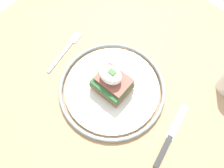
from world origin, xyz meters
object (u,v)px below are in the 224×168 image
Objects in this scene: plate at (112,88)px; fork at (66,50)px; sandwich at (112,81)px; knife at (169,140)px.

plate is 0.18m from fork.
plate is 1.83× the size of fork.
plate reaches higher than fork.
fork is (-0.18, 0.01, -0.05)m from sandwich.
sandwich is 0.20m from knife.
plate is at bearing 175.93° from knife.
plate is 2.42× the size of sandwich.
sandwich is (-0.00, 0.00, 0.04)m from plate.
knife is (0.19, -0.01, -0.01)m from plate.
knife is at bearing -3.41° from fork.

